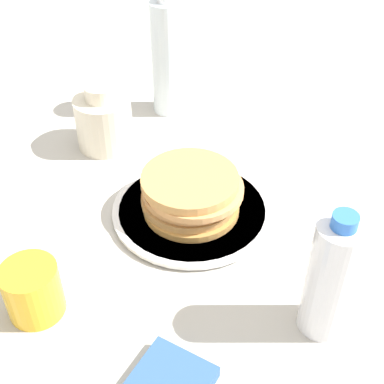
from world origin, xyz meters
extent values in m
plane|color=#BCB7AD|center=(0.00, 0.00, 0.00)|extent=(4.00, 4.00, 0.00)
cylinder|color=white|center=(-0.02, 0.01, 0.01)|extent=(0.25, 0.25, 0.01)
cylinder|color=white|center=(-0.02, 0.01, 0.01)|extent=(0.27, 0.27, 0.01)
cylinder|color=#C18943|center=(-0.02, 0.01, 0.02)|extent=(0.16, 0.16, 0.01)
cylinder|color=#AE7E47|center=(-0.02, 0.02, 0.03)|extent=(0.16, 0.16, 0.01)
cylinder|color=tan|center=(-0.01, 0.02, 0.04)|extent=(0.16, 0.16, 0.01)
cylinder|color=tan|center=(-0.01, 0.01, 0.06)|extent=(0.16, 0.16, 0.01)
cylinder|color=tan|center=(-0.02, 0.02, 0.07)|extent=(0.16, 0.16, 0.02)
cylinder|color=yellow|center=(-0.31, -0.05, 0.04)|extent=(0.08, 0.08, 0.08)
cylinder|color=beige|center=(-0.06, 0.28, 0.05)|extent=(0.11, 0.11, 0.10)
cylinder|color=beige|center=(-0.06, 0.28, 0.12)|extent=(0.06, 0.06, 0.03)
cylinder|color=white|center=(0.02, -0.27, 0.09)|extent=(0.06, 0.06, 0.19)
cylinder|color=blue|center=(0.02, -0.27, 0.19)|extent=(0.03, 0.03, 0.02)
cylinder|color=silver|center=(0.12, 0.33, 0.12)|extent=(0.07, 0.07, 0.24)
camera|label=1|loc=(-0.37, -0.57, 0.62)|focal=50.00mm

